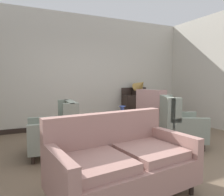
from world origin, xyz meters
The scene contains 13 objects.
ground centered at (0.00, 0.00, 0.00)m, with size 9.03×9.03×0.00m, color brown.
wall_back centered at (0.00, 2.67, 1.56)m, with size 6.61×0.08×3.13m, color beige.
wall_right centered at (3.23, 0.80, 1.56)m, with size 0.08×3.74×3.13m, color beige.
baseboard_back centered at (0.00, 2.62, 0.06)m, with size 6.45×0.03×0.12m, color black.
area_rug centered at (0.00, 0.30, 0.01)m, with size 2.77×2.77×0.01m, color brown.
coffee_table centered at (0.19, 0.60, 0.37)m, with size 0.81×0.81×0.47m.
porcelain_vase centered at (0.17, 0.64, 0.61)m, with size 0.19×0.19×0.35m.
settee centered at (-0.75, -1.04, 0.40)m, with size 1.71×1.05×0.93m.
armchair_foreground_right centered at (-1.16, 0.65, 0.42)m, with size 0.88×0.85×0.95m.
armchair_beside_settee centered at (1.40, 1.13, 0.45)m, with size 1.05×0.94×1.10m.
armchair_near_window centered at (1.19, 0.13, 0.43)m, with size 1.09×1.12×1.01m.
sideboard centered at (1.61, 2.38, 0.50)m, with size 0.86×0.37×1.10m.
gramophone centered at (1.66, 2.28, 1.14)m, with size 0.44×0.53×0.55m.
Camera 1 is at (-1.88, -3.16, 1.35)m, focal length 34.41 mm.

